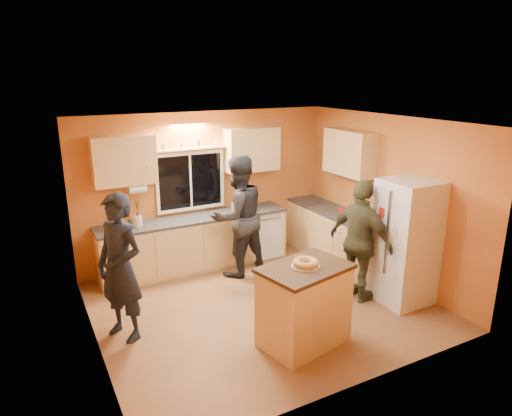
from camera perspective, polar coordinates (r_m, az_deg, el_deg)
ground at (r=6.69m, az=0.75°, el=-12.05°), size 4.50×4.50×0.00m
room_shell at (r=6.49m, az=-0.01°, el=2.41°), size 4.54×4.04×2.61m
back_counter at (r=7.91m, az=-5.08°, el=-3.88°), size 4.23×0.62×0.90m
right_counter at (r=7.90m, az=11.53°, el=-4.21°), size 0.62×1.84×0.90m
refrigerator at (r=6.82m, az=18.25°, el=-4.07°), size 0.72×0.70×1.80m
island at (r=5.66m, az=6.02°, el=-11.93°), size 1.18×0.92×1.02m
bundt_pastry at (r=5.42m, az=6.20°, el=-6.84°), size 0.31×0.31×0.09m
person_left at (r=5.82m, az=-16.61°, el=-7.18°), size 0.73×0.81×1.87m
person_center at (r=7.33m, az=-2.27°, el=-1.06°), size 1.06×0.88×1.98m
person_right at (r=6.68m, az=12.94°, el=-4.12°), size 0.66×1.12×1.79m
mixing_bowl at (r=7.96m, az=-1.45°, el=0.08°), size 0.50×0.50×0.09m
utensil_crock at (r=7.34m, az=-14.59°, el=-1.61°), size 0.14×0.14×0.17m
potted_plant at (r=7.44m, az=13.30°, el=-0.85°), size 0.31×0.29×0.27m
red_box at (r=7.97m, az=10.95°, el=-0.31°), size 0.18×0.15×0.07m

